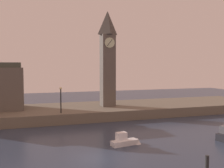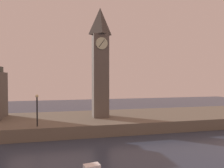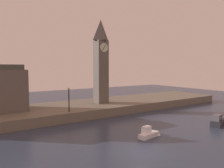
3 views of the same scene
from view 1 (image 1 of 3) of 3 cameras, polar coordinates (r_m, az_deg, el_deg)
name	(u,v)px [view 1 (image 1 of 3)]	position (r m, az deg, el deg)	size (l,w,h in m)	color
ground_plane	(98,158)	(24.02, -3.04, -15.99)	(120.00, 120.00, 0.00)	#2D384C
far_embankment	(67,112)	(42.88, -9.96, -6.10)	(70.00, 12.00, 1.50)	#6B6051
clock_tower	(108,57)	(43.41, -0.97, 5.90)	(2.41, 2.45, 15.74)	#5B544C
streetlamp	(61,97)	(37.58, -11.17, -2.77)	(0.36, 0.36, 3.73)	black
boat_ferry_white	(126,141)	(27.66, 3.20, -12.36)	(3.44, 1.47, 1.44)	silver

